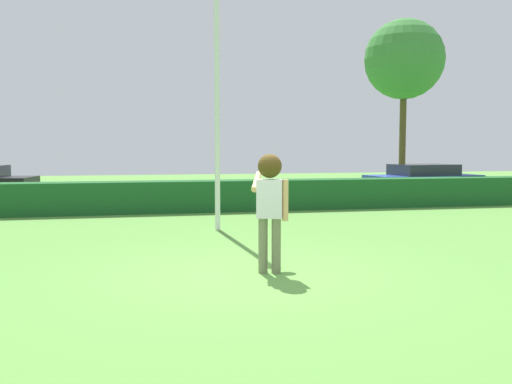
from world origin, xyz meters
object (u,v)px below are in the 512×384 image
Objects in this scene: lamppost at (217,71)px; parked_car_blue at (423,179)px; person at (270,196)px; frisbee at (273,198)px; willow_tree at (404,60)px.

lamppost is 11.04m from parked_car_blue.
lamppost is at bearing -143.61° from parked_car_blue.
person is at bearing -87.86° from lamppost.
frisbee is 4.65m from lamppost.
frisbee is at bearing -124.07° from willow_tree.
willow_tree reaches higher than frisbee.
frisbee is 15.96m from willow_tree.
person is at bearing -123.45° from willow_tree.
person is 0.62m from frisbee.
parked_car_blue is at bearing -98.70° from willow_tree.
parked_car_blue is at bearing 36.39° from lamppost.
frisbee is at bearing 72.10° from person.
frisbee is at bearing -128.79° from parked_car_blue.
willow_tree is (8.79, 13.31, 4.27)m from person.
parked_car_blue is (8.41, 10.81, -0.48)m from person.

